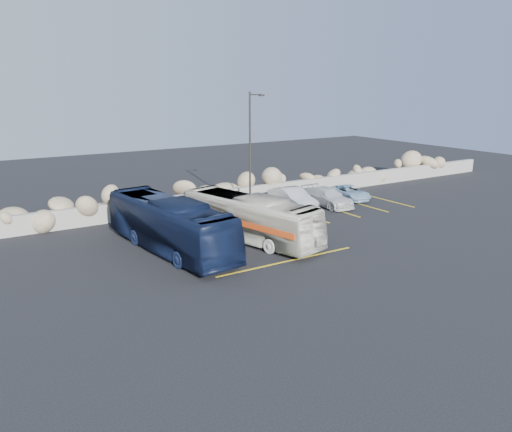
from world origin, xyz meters
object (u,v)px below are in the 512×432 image
car_b (293,199)px  vintage_bus (249,218)px  tour_coach (170,225)px  car_c (328,197)px  car_a (275,205)px  car_d (350,193)px  lamppost (251,149)px

car_b → vintage_bus: bearing=-140.9°
vintage_bus → tour_coach: bearing=157.5°
vintage_bus → car_c: size_ratio=2.09×
car_a → vintage_bus: bearing=-139.3°
tour_coach → car_b: 11.42m
car_c → car_d: car_c is taller
vintage_bus → car_a: 5.91m
car_b → car_d: bearing=5.1°
lamppost → car_b: lamppost is taller
car_c → car_d: size_ratio=1.18×
vintage_bus → car_a: (4.38, 3.92, -0.66)m
vintage_bus → car_c: 9.78m
tour_coach → car_a: bearing=13.6°
car_b → car_d: 5.46m
car_a → car_c: bearing=-1.3°
car_d → tour_coach: bearing=-160.1°
vintage_bus → car_d: 12.66m
tour_coach → car_a: size_ratio=2.77×
tour_coach → car_a: (8.82, 3.28, -0.78)m
car_a → car_d: size_ratio=0.97×
tour_coach → car_c: bearing=6.9°
car_d → car_a: bearing=-168.2°
lamppost → car_d: (8.39, -0.61, -3.78)m
lamppost → tour_coach: lamppost is taller
car_b → car_c: 2.74m
lamppost → car_a: size_ratio=2.22×
car_a → car_c: 4.57m
car_a → car_b: 2.00m
car_b → car_c: car_b is taller
lamppost → vintage_bus: 6.95m
lamppost → car_a: 4.06m
tour_coach → lamppost: bearing=24.0°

